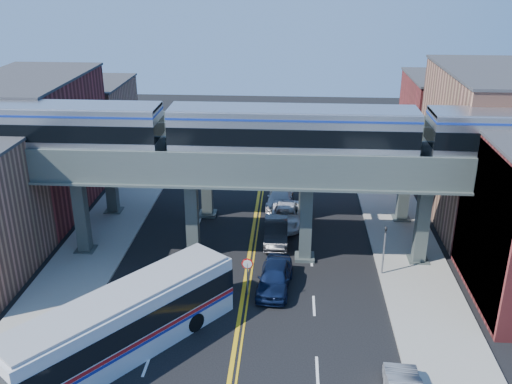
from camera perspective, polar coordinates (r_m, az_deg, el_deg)
ground at (r=34.61m, az=-1.75°, el=-12.87°), size 120.00×120.00×0.00m
sidewalk_west at (r=45.34m, az=-15.21°, el=-4.50°), size 5.00×70.00×0.16m
sidewalk_east at (r=43.87m, az=14.72°, el=-5.40°), size 5.00×70.00×0.16m
building_west_b at (r=51.12m, az=-21.22°, el=4.37°), size 8.00×14.00×11.00m
building_west_c at (r=63.06m, az=-16.33°, el=6.77°), size 8.00×10.00×8.00m
building_east_b at (r=48.87m, az=22.27°, el=4.05°), size 8.00×14.00×12.00m
building_east_c at (r=61.23m, az=18.51°, el=6.55°), size 8.00×10.00×9.00m
mural_panel at (r=37.43m, az=21.59°, el=-3.30°), size 0.10×9.50×9.50m
elevated_viaduct_near at (r=38.68m, az=-0.76°, el=1.94°), size 52.00×3.60×7.40m
elevated_viaduct_far at (r=45.29m, az=-0.07°, el=5.02°), size 52.00×3.60×7.40m
transit_train at (r=37.66m, az=3.66°, el=5.99°), size 49.98×3.14×3.66m
stop_sign at (r=36.15m, az=-0.85°, el=-7.87°), size 0.76×0.09×2.63m
traffic_signal at (r=38.95m, az=12.72°, el=-5.20°), size 0.15×0.18×4.10m
transit_bus at (r=32.12m, az=-13.08°, el=-12.71°), size 10.85×12.56×3.52m
car_lane_a at (r=37.27m, az=1.88°, el=-8.48°), size 2.50×5.23×1.73m
car_lane_b at (r=43.21m, az=2.01°, el=-3.96°), size 1.81×5.01×1.64m
car_lane_c at (r=46.03m, az=2.98°, el=-2.36°), size 2.69×5.44×1.48m
car_lane_d at (r=49.50m, az=2.44°, el=-0.50°), size 2.52×5.40×1.52m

